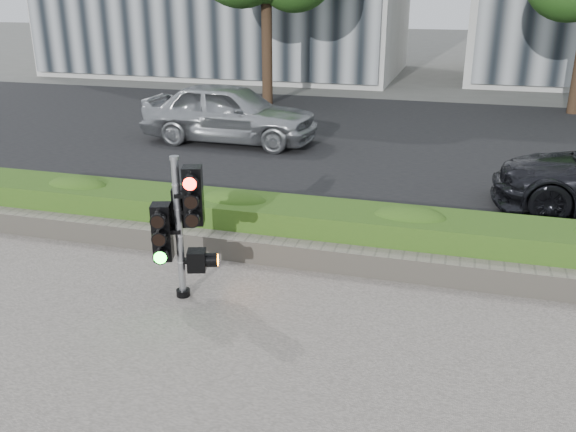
{
  "coord_description": "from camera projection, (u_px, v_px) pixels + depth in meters",
  "views": [
    {
      "loc": [
        2.08,
        -5.84,
        3.77
      ],
      "look_at": [
        0.23,
        0.6,
        1.27
      ],
      "focal_mm": 38.0,
      "sensor_mm": 36.0,
      "label": 1
    }
  ],
  "objects": [
    {
      "name": "stone_wall",
      "position": [
        297.0,
        254.0,
        8.75
      ],
      "size": [
        12.0,
        0.32,
        0.34
      ],
      "primitive_type": "cube",
      "color": "gray",
      "rests_on": "sidewalk"
    },
    {
      "name": "road",
      "position": [
        377.0,
        141.0,
        16.11
      ],
      "size": [
        60.0,
        13.0,
        0.02
      ],
      "primitive_type": "cube",
      "color": "black",
      "rests_on": "ground"
    },
    {
      "name": "ground",
      "position": [
        255.0,
        333.0,
        7.11
      ],
      "size": [
        120.0,
        120.0,
        0.0
      ],
      "primitive_type": "plane",
      "color": "#51514C",
      "rests_on": "ground"
    },
    {
      "name": "hedge",
      "position": [
        309.0,
        227.0,
        9.28
      ],
      "size": [
        12.0,
        1.0,
        0.68
      ],
      "primitive_type": "cube",
      "color": "olive",
      "rests_on": "sidewalk"
    },
    {
      "name": "traffic_signal",
      "position": [
        181.0,
        221.0,
        7.59
      ],
      "size": [
        0.68,
        0.58,
        1.87
      ],
      "rotation": [
        0.0,
        0.0,
        0.32
      ],
      "color": "black",
      "rests_on": "sidewalk"
    },
    {
      "name": "curb",
      "position": [
        317.0,
        232.0,
        9.93
      ],
      "size": [
        60.0,
        0.25,
        0.12
      ],
      "primitive_type": "cube",
      "color": "gray",
      "rests_on": "ground"
    },
    {
      "name": "car_silver",
      "position": [
        230.0,
        113.0,
        15.67
      ],
      "size": [
        4.56,
        1.91,
        1.54
      ],
      "primitive_type": "imported",
      "rotation": [
        0.0,
        0.0,
        1.55
      ],
      "color": "#A6A9AD",
      "rests_on": "road"
    }
  ]
}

